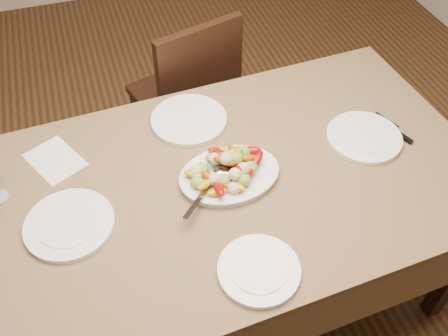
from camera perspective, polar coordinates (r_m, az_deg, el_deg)
name	(u,v)px	position (r m, az deg, el deg)	size (l,w,h in m)	color
floor	(191,325)	(2.28, -3.82, -17.42)	(6.00, 6.00, 0.00)	#402713
dining_table	(224,243)	(2.02, 0.00, -8.52)	(1.84, 1.04, 0.76)	brown
chair_far	(182,95)	(2.53, -4.82, 8.34)	(0.42, 0.42, 0.95)	black
serving_platter	(229,176)	(1.72, 0.63, -0.97)	(0.34, 0.25, 0.02)	white
roasted_vegetables	(230,165)	(1.68, 0.64, 0.33)	(0.28, 0.19, 0.09)	#840606
serving_spoon	(216,182)	(1.65, -0.98, -1.62)	(0.28, 0.06, 0.03)	#9EA0A8
plate_left	(69,224)	(1.67, -17.24, -6.18)	(0.29, 0.29, 0.02)	white
plate_right	(364,137)	(1.93, 15.70, 3.39)	(0.28, 0.28, 0.02)	white
plate_far	(189,120)	(1.94, -4.03, 5.51)	(0.29, 0.29, 0.02)	white
plate_near	(259,270)	(1.51, 4.01, -11.59)	(0.25, 0.25, 0.02)	white
menu_card	(55,160)	(1.89, -18.76, 0.87)	(0.15, 0.21, 0.00)	silver
table_knife	(395,129)	(2.01, 18.94, 4.19)	(0.02, 0.20, 0.01)	#9EA0A8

